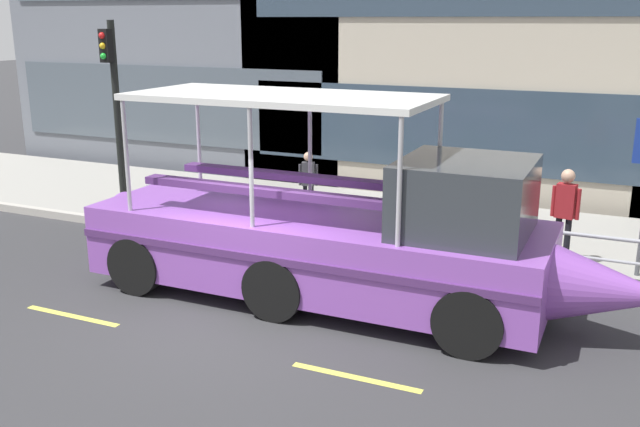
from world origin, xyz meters
The scene contains 10 objects.
ground_plane centered at (0.00, 0.00, 0.00)m, with size 120.00×120.00×0.00m, color #333335.
sidewalk centered at (0.00, 5.60, 0.09)m, with size 32.00×4.80×0.18m, color #99968E.
curb_edge centered at (0.00, 3.11, 0.09)m, with size 32.00×0.18×0.18m, color #B2ADA3.
lane_centreline centered at (0.00, -1.10, 0.00)m, with size 25.80×0.12×0.01m.
curb_guardrail centered at (0.77, 3.45, 0.73)m, with size 10.32×0.09×0.82m.
traffic_light_pole centered at (-5.43, 3.83, 2.79)m, with size 0.24×0.46×4.32m.
duck_tour_boat centered at (1.31, 1.20, 1.09)m, with size 9.42×2.47×3.37m.
pedestrian_near_bow centered at (4.39, 4.09, 1.25)m, with size 0.51×0.25×1.77m.
pedestrian_mid_left centered at (1.89, 4.13, 1.14)m, with size 0.27×0.43×1.59m.
pedestrian_mid_right centered at (-1.16, 5.04, 1.08)m, with size 0.41×0.24×1.50m.
Camera 1 is at (5.37, -8.83, 4.52)m, focal length 39.45 mm.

